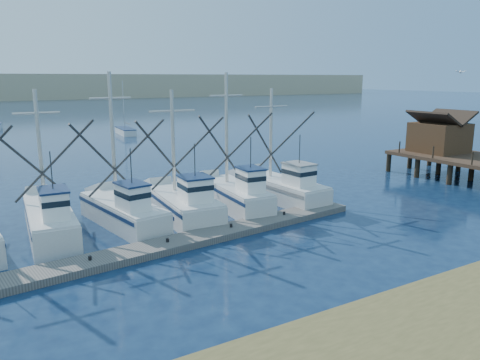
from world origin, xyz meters
TOP-DOWN VIEW (x-y plane):
  - ground at (0.00, 0.00)m, footprint 500.00×500.00m
  - floating_dock at (-7.79, 6.41)m, footprint 27.26×4.84m
  - timber_pier at (21.50, 8.46)m, footprint 7.00×20.00m
  - dune_ridge at (0.00, 210.00)m, footprint 360.00×60.00m
  - trawler_fleet at (-8.57, 11.33)m, footprint 27.13×9.02m
  - sailboat_near at (6.25, 55.87)m, footprint 2.36×6.64m
  - flying_gull at (15.72, 6.53)m, footprint 1.07×0.20m

SIDE VIEW (x-z plane):
  - ground at x=0.00m, z-range 0.00..0.00m
  - floating_dock at x=-7.79m, z-range 0.00..0.36m
  - sailboat_near at x=6.25m, z-range -3.56..4.54m
  - trawler_fleet at x=-8.57m, z-range -3.69..5.61m
  - timber_pier at x=21.50m, z-range -1.43..6.57m
  - dune_ridge at x=0.00m, z-range 0.00..10.00m
  - flying_gull at x=15.72m, z-range 8.84..9.04m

